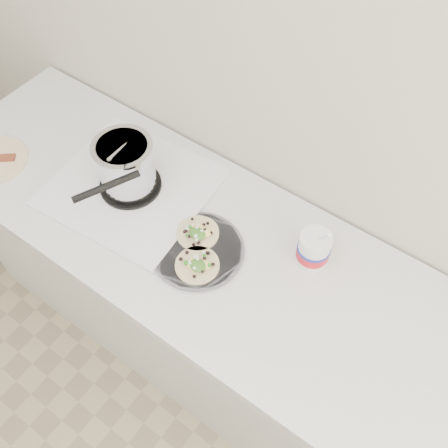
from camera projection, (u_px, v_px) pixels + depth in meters
The scene contains 4 objects.
counter at pixel (245, 323), 1.91m from camera, with size 2.44×0.66×0.90m.
stove at pixel (128, 173), 1.64m from camera, with size 0.56×0.52×0.25m.
taco_plate at pixel (198, 249), 1.55m from camera, with size 0.29×0.29×0.04m.
tub at pixel (315, 248), 1.49m from camera, with size 0.10×0.10×0.23m.
Camera 1 is at (0.40, 0.74, 2.23)m, focal length 40.00 mm.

